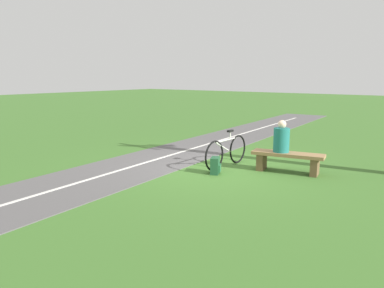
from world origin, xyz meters
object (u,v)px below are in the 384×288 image
Objects in this scene: bicycle at (227,152)px; person_seated at (281,139)px; bench at (288,159)px; backpack at (215,166)px.

person_seated is at bearing 107.70° from bicycle.
bench is at bearing 107.05° from bicycle.
bicycle is 4.61× the size of backpack.
bench is 1.51m from bicycle.
person_seated reaches higher than bench.
bench is 0.50m from person_seated.
bicycle is (1.29, 0.39, -0.41)m from person_seated.
backpack is at bearing 33.85° from person_seated.
bench is at bearing -138.47° from backpack.
bicycle is at bearing 5.24° from bench.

